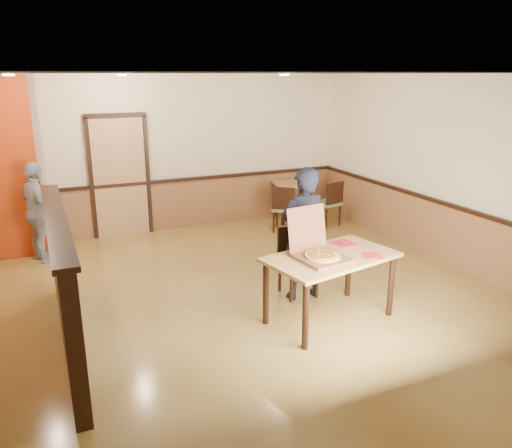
{
  "coord_description": "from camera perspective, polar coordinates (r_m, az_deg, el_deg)",
  "views": [
    {
      "loc": [
        -2.11,
        -5.37,
        2.79
      ],
      "look_at": [
        0.28,
        0.0,
        1.02
      ],
      "focal_mm": 35.0,
      "sensor_mm": 36.0,
      "label": 1
    }
  ],
  "objects": [
    {
      "name": "wainscot_back",
      "position": [
        9.39,
        -10.2,
        2.06
      ],
      "size": [
        7.0,
        0.04,
        0.9
      ],
      "primitive_type": "cube",
      "color": "brown",
      "rests_on": "floor"
    },
    {
      "name": "pizza_box",
      "position": [
        5.64,
        7.26,
        -3.28
      ],
      "size": [
        0.59,
        0.67,
        0.55
      ],
      "rotation": [
        0.0,
        0.0,
        0.12
      ],
      "color": "brown",
      "rests_on": "main_table"
    },
    {
      "name": "booth_partition",
      "position": [
        5.57,
        -21.19,
        -6.1
      ],
      "size": [
        0.2,
        3.1,
        1.44
      ],
      "color": "black",
      "rests_on": "floor"
    },
    {
      "name": "spot_b",
      "position": [
        7.98,
        -15.12,
        16.14
      ],
      "size": [
        0.14,
        0.14,
        0.02
      ],
      "primitive_type": "cylinder",
      "color": "#FFD4B2",
      "rests_on": "ceiling"
    },
    {
      "name": "floor",
      "position": [
        6.41,
        -2.3,
        -9.06
      ],
      "size": [
        7.0,
        7.0,
        0.0
      ],
      "primitive_type": "plane",
      "color": "#B79147",
      "rests_on": "ground"
    },
    {
      "name": "main_table",
      "position": [
        5.81,
        8.52,
        -4.61
      ],
      "size": [
        1.63,
        1.13,
        0.8
      ],
      "rotation": [
        0.0,
        0.0,
        0.2
      ],
      "color": "tan",
      "rests_on": "floor"
    },
    {
      "name": "chair_rail_back",
      "position": [
        9.26,
        -10.32,
        4.84
      ],
      "size": [
        7.0,
        0.06,
        0.06
      ],
      "primitive_type": "cube",
      "color": "black",
      "rests_on": "wall_back"
    },
    {
      "name": "napkin_near",
      "position": [
        5.85,
        13.17,
        -3.54
      ],
      "size": [
        0.29,
        0.29,
        0.01
      ],
      "rotation": [
        0.0,
        0.0,
        -0.4
      ],
      "color": "red",
      "rests_on": "main_table"
    },
    {
      "name": "wainscot_right",
      "position": [
        8.09,
        21.15,
        -1.22
      ],
      "size": [
        0.04,
        7.0,
        0.9
      ],
      "primitive_type": "cube",
      "color": "brown",
      "rests_on": "floor"
    },
    {
      "name": "napkin_far",
      "position": [
        6.2,
        9.98,
        -2.19
      ],
      "size": [
        0.28,
        0.28,
        0.01
      ],
      "rotation": [
        0.0,
        0.0,
        0.14
      ],
      "color": "red",
      "rests_on": "main_table"
    },
    {
      "name": "ceiling",
      "position": [
        5.77,
        -2.63,
        16.85
      ],
      "size": [
        7.0,
        7.0,
        0.0
      ],
      "primitive_type": "plane",
      "rotation": [
        3.14,
        0.0,
        0.0
      ],
      "color": "black",
      "rests_on": "wall_back"
    },
    {
      "name": "side_table",
      "position": [
        9.81,
        4.21,
        3.72
      ],
      "size": [
        0.82,
        0.82,
        0.76
      ],
      "rotation": [
        0.0,
        0.0,
        -0.17
      ],
      "color": "tan",
      "rests_on": "floor"
    },
    {
      "name": "passerby",
      "position": [
        8.24,
        -23.63,
        1.17
      ],
      "size": [
        0.64,
        0.98,
        1.55
      ],
      "primitive_type": "imported",
      "rotation": [
        0.0,
        0.0,
        1.89
      ],
      "color": "#9A99A2",
      "rests_on": "floor"
    },
    {
      "name": "side_chair_right",
      "position": [
        9.55,
        8.39,
        2.56
      ],
      "size": [
        0.52,
        0.52,
        0.87
      ],
      "rotation": [
        0.0,
        0.0,
        3.37
      ],
      "color": "#617443",
      "rests_on": "floor"
    },
    {
      "name": "back_door",
      "position": [
        9.1,
        -15.29,
        5.14
      ],
      "size": [
        0.9,
        0.06,
        2.1
      ],
      "primitive_type": "cube",
      "color": "tan",
      "rests_on": "wall_back"
    },
    {
      "name": "diner_chair",
      "position": [
        6.54,
        4.63,
        -3.9
      ],
      "size": [
        0.46,
        0.46,
        0.89
      ],
      "rotation": [
        0.0,
        0.0,
        -0.05
      ],
      "color": "#617443",
      "rests_on": "floor"
    },
    {
      "name": "condiment",
      "position": [
        9.73,
        5.28,
        5.05
      ],
      "size": [
        0.05,
        0.05,
        0.13
      ],
      "primitive_type": "cylinder",
      "color": "brown",
      "rests_on": "side_table"
    },
    {
      "name": "diner",
      "position": [
        6.31,
        5.44,
        -1.16
      ],
      "size": [
        0.63,
        0.42,
        1.71
      ],
      "primitive_type": "imported",
      "rotation": [
        0.0,
        0.0,
        3.15
      ],
      "color": "black",
      "rests_on": "floor"
    },
    {
      "name": "chair_rail_right",
      "position": [
        7.95,
        21.4,
        1.99
      ],
      "size": [
        0.06,
        7.0,
        0.06
      ],
      "primitive_type": "cube",
      "color": "black",
      "rests_on": "wall_right"
    },
    {
      "name": "spot_c",
      "position": [
        7.71,
        3.24,
        16.67
      ],
      "size": [
        0.14,
        0.14,
        0.02
      ],
      "primitive_type": "cylinder",
      "color": "#FFD4B2",
      "rests_on": "ceiling"
    },
    {
      "name": "spot_a",
      "position": [
        7.17,
        -26.45,
        15.01
      ],
      "size": [
        0.14,
        0.14,
        0.02
      ],
      "primitive_type": "cylinder",
      "color": "#FFD4B2",
      "rests_on": "ceiling"
    },
    {
      "name": "wall_back",
      "position": [
        9.22,
        -10.55,
        7.82
      ],
      "size": [
        7.0,
        0.0,
        7.0
      ],
      "primitive_type": "plane",
      "rotation": [
        1.57,
        0.0,
        0.0
      ],
      "color": "beige",
      "rests_on": "floor"
    },
    {
      "name": "wall_right",
      "position": [
        7.89,
        22.03,
        5.39
      ],
      "size": [
        0.0,
        7.0,
        7.0
      ],
      "primitive_type": "plane",
      "rotation": [
        1.57,
        0.0,
        -1.57
      ],
      "color": "beige",
      "rests_on": "floor"
    },
    {
      "name": "pizza",
      "position": [
        5.6,
        7.61,
        -3.63
      ],
      "size": [
        0.46,
        0.46,
        0.03
      ],
      "primitive_type": "cylinder",
      "rotation": [
        0.0,
        0.0,
        -0.19
      ],
      "color": "#E8BB54",
      "rests_on": "pizza_box"
    },
    {
      "name": "side_chair_left",
      "position": [
        9.1,
        3.27,
        1.98
      ],
      "size": [
        0.6,
        0.6,
        0.86
      ],
      "rotation": [
        0.0,
        0.0,
        2.52
      ],
      "color": "#617443",
      "rests_on": "floor"
    }
  ]
}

